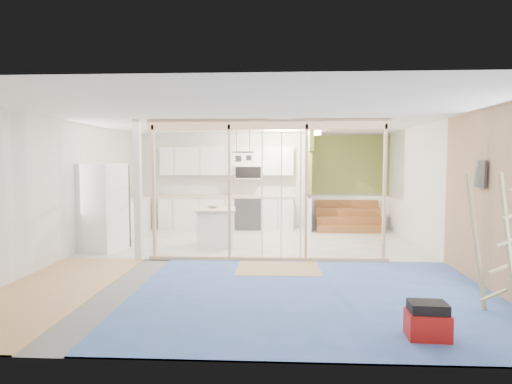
{
  "coord_description": "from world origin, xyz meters",
  "views": [
    {
      "loc": [
        0.48,
        -7.76,
        1.82
      ],
      "look_at": [
        0.06,
        0.6,
        1.24
      ],
      "focal_mm": 30.0,
      "sensor_mm": 36.0,
      "label": 1
    }
  ],
  "objects_px": {
    "fridge": "(102,208)",
    "toolbox": "(428,322)",
    "island": "(216,228)",
    "ladder": "(496,243)"
  },
  "relations": [
    {
      "from": "fridge",
      "to": "toolbox",
      "type": "distance_m",
      "value": 6.62
    },
    {
      "from": "fridge",
      "to": "island",
      "type": "bearing_deg",
      "value": 29.21
    },
    {
      "from": "fridge",
      "to": "island",
      "type": "height_order",
      "value": "fridge"
    },
    {
      "from": "toolbox",
      "to": "island",
      "type": "bearing_deg",
      "value": 124.38
    },
    {
      "from": "toolbox",
      "to": "ladder",
      "type": "bearing_deg",
      "value": 40.26
    },
    {
      "from": "island",
      "to": "toolbox",
      "type": "distance_m",
      "value": 5.53
    },
    {
      "from": "fridge",
      "to": "ladder",
      "type": "relative_size",
      "value": 1.06
    },
    {
      "from": "island",
      "to": "ladder",
      "type": "height_order",
      "value": "ladder"
    },
    {
      "from": "island",
      "to": "ladder",
      "type": "distance_m",
      "value": 5.57
    },
    {
      "from": "toolbox",
      "to": "ladder",
      "type": "distance_m",
      "value": 1.5
    }
  ]
}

